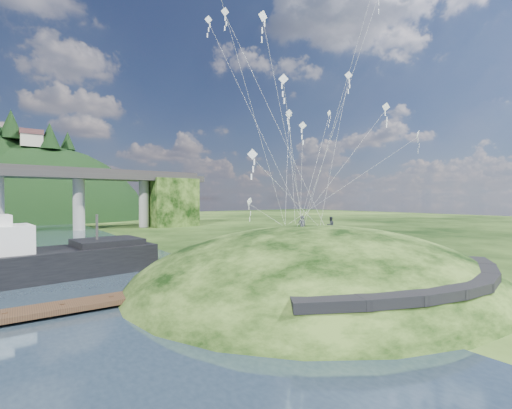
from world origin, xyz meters
TOP-DOWN VIEW (x-y plane):
  - ground at (0.00, 0.00)m, footprint 320.00×320.00m
  - grass_hill at (8.00, 2.00)m, footprint 36.00×32.00m
  - footpath at (7.46, -9.74)m, footprint 22.29×5.84m
  - work_barge at (-14.27, 17.28)m, footprint 23.39×8.34m
  - wooden_dock at (-9.32, 5.17)m, footprint 14.19×2.62m
  - kite_flyers at (9.54, 3.08)m, footprint 5.09×0.95m
  - kite_swarm at (7.08, 3.30)m, footprint 19.42×14.77m

SIDE VIEW (x-z plane):
  - grass_hill at x=8.00m, z-range -8.00..5.00m
  - ground at x=0.00m, z-range 0.00..0.00m
  - wooden_dock at x=-9.32m, z-range -0.06..0.95m
  - work_barge at x=-14.27m, z-range -2.00..6.02m
  - footpath at x=7.46m, z-range 1.67..2.50m
  - kite_flyers at x=9.54m, z-range 4.79..6.87m
  - kite_swarm at x=7.08m, z-range 7.61..27.95m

